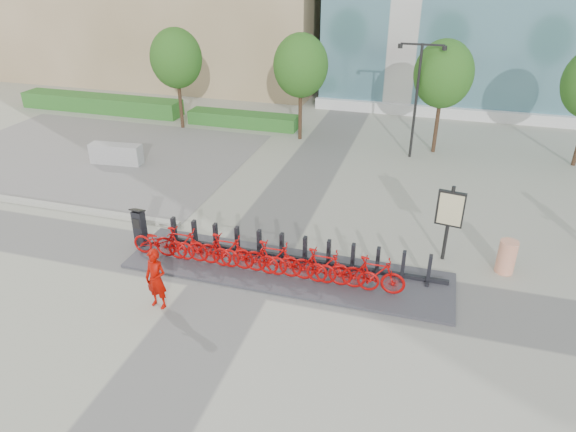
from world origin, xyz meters
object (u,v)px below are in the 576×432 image
(kiosk, at_px, (140,227))
(bike_0, at_px, (160,242))
(worker_red, at_px, (156,279))
(construction_barrel, at_px, (507,257))
(map_sign, at_px, (450,212))
(jersey_barrier, at_px, (116,154))

(kiosk, bearing_deg, bike_0, -20.06)
(worker_red, relative_size, construction_barrel, 1.68)
(map_sign, bearing_deg, bike_0, -155.00)
(worker_red, height_order, jersey_barrier, worker_red)
(bike_0, distance_m, jersey_barrier, 8.69)
(construction_barrel, xyz_separation_m, map_sign, (-1.75, 0.22, 1.10))
(worker_red, height_order, map_sign, map_sign)
(jersey_barrier, bearing_deg, map_sign, -21.88)
(jersey_barrier, distance_m, map_sign, 14.71)
(kiosk, height_order, construction_barrel, kiosk)
(worker_red, bearing_deg, map_sign, 40.88)
(bike_0, relative_size, worker_red, 1.05)
(jersey_barrier, xyz_separation_m, map_sign, (14.07, -4.10, 1.16))
(map_sign, bearing_deg, worker_red, -138.49)
(construction_barrel, xyz_separation_m, jersey_barrier, (-15.82, 4.32, -0.06))
(construction_barrel, relative_size, jersey_barrier, 0.44)
(kiosk, distance_m, worker_red, 3.31)
(construction_barrel, relative_size, map_sign, 0.42)
(bike_0, distance_m, construction_barrel, 10.27)
(bike_0, height_order, jersey_barrier, bike_0)
(jersey_barrier, bearing_deg, construction_barrel, -20.92)
(kiosk, xyz_separation_m, map_sign, (9.21, 1.98, 0.90))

